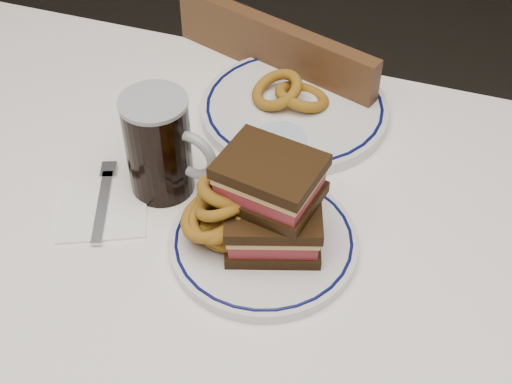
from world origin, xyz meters
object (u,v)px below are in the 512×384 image
(beer_mug, at_px, (160,145))
(far_plate, at_px, (294,109))
(chair_far, at_px, (302,162))
(main_plate, at_px, (264,242))
(reuben_sandwich, at_px, (271,203))

(beer_mug, distance_m, far_plate, 0.26)
(chair_far, xyz_separation_m, beer_mug, (-0.09, -0.42, 0.37))
(main_plate, bearing_deg, reuben_sandwich, 40.00)
(main_plate, distance_m, reuben_sandwich, 0.07)
(reuben_sandwich, xyz_separation_m, far_plate, (-0.05, 0.27, -0.07))
(chair_far, xyz_separation_m, far_plate, (0.03, -0.21, 0.30))
(reuben_sandwich, bearing_deg, far_plate, 100.20)
(far_plate, bearing_deg, beer_mug, -120.40)
(chair_far, bearing_deg, reuben_sandwich, -80.15)
(beer_mug, bearing_deg, chair_far, 77.49)
(far_plate, bearing_deg, chair_far, 99.37)
(chair_far, relative_size, beer_mug, 5.50)
(main_plate, distance_m, far_plate, 0.28)
(reuben_sandwich, distance_m, beer_mug, 0.19)
(chair_far, bearing_deg, main_plate, -81.15)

